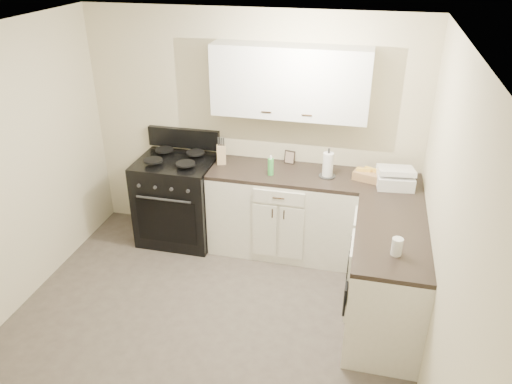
% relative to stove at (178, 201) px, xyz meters
% --- Properties ---
extents(floor, '(3.60, 3.60, 0.00)m').
position_rel_stove_xyz_m(floor, '(0.77, -1.48, -0.46)').
color(floor, '#473F38').
rests_on(floor, ground).
extents(ceiling, '(3.60, 3.60, 0.00)m').
position_rel_stove_xyz_m(ceiling, '(0.77, -1.48, 2.04)').
color(ceiling, white).
rests_on(ceiling, wall_back).
extents(wall_back, '(3.60, 0.00, 3.60)m').
position_rel_stove_xyz_m(wall_back, '(0.77, 0.32, 0.79)').
color(wall_back, beige).
rests_on(wall_back, ground).
extents(wall_right, '(0.00, 3.60, 3.60)m').
position_rel_stove_xyz_m(wall_right, '(2.57, -1.48, 0.79)').
color(wall_right, beige).
rests_on(wall_right, ground).
extents(base_cabinets_back, '(1.55, 0.60, 0.90)m').
position_rel_stove_xyz_m(base_cabinets_back, '(1.20, 0.02, -0.01)').
color(base_cabinets_back, white).
rests_on(base_cabinets_back, floor).
extents(base_cabinets_right, '(0.60, 1.90, 0.90)m').
position_rel_stove_xyz_m(base_cabinets_right, '(2.27, -0.63, -0.01)').
color(base_cabinets_right, white).
rests_on(base_cabinets_right, floor).
extents(countertop_back, '(1.55, 0.60, 0.04)m').
position_rel_stove_xyz_m(countertop_back, '(1.20, 0.02, 0.46)').
color(countertop_back, black).
rests_on(countertop_back, base_cabinets_back).
extents(countertop_right, '(0.60, 1.90, 0.04)m').
position_rel_stove_xyz_m(countertop_right, '(2.27, -0.63, 0.46)').
color(countertop_right, black).
rests_on(countertop_right, base_cabinets_right).
extents(upper_cabinets, '(1.55, 0.30, 0.70)m').
position_rel_stove_xyz_m(upper_cabinets, '(1.20, 0.18, 1.38)').
color(upper_cabinets, silver).
rests_on(upper_cabinets, wall_back).
extents(stove, '(0.82, 0.70, 0.99)m').
position_rel_stove_xyz_m(stove, '(0.00, 0.00, 0.00)').
color(stove, black).
rests_on(stove, floor).
extents(knife_block, '(0.11, 0.11, 0.21)m').
position_rel_stove_xyz_m(knife_block, '(0.50, 0.08, 0.58)').
color(knife_block, '#D4B083').
rests_on(knife_block, countertop_back).
extents(paper_towel, '(0.13, 0.13, 0.25)m').
position_rel_stove_xyz_m(paper_towel, '(1.63, 0.02, 0.61)').
color(paper_towel, white).
rests_on(paper_towel, countertop_back).
extents(soap_bottle, '(0.06, 0.06, 0.18)m').
position_rel_stove_xyz_m(soap_bottle, '(1.07, -0.07, 0.57)').
color(soap_bottle, green).
rests_on(soap_bottle, countertop_back).
extents(picture_frame, '(0.12, 0.06, 0.14)m').
position_rel_stove_xyz_m(picture_frame, '(1.20, 0.25, 0.55)').
color(picture_frame, black).
rests_on(picture_frame, countertop_back).
extents(wicker_basket, '(0.29, 0.24, 0.09)m').
position_rel_stove_xyz_m(wicker_basket, '(2.02, 0.04, 0.52)').
color(wicker_basket, '#A57A4E').
rests_on(wicker_basket, countertop_right).
extents(countertop_grill, '(0.38, 0.36, 0.13)m').
position_rel_stove_xyz_m(countertop_grill, '(2.29, -0.03, 0.54)').
color(countertop_grill, white).
rests_on(countertop_grill, countertop_right).
extents(glass_jar, '(0.10, 0.10, 0.14)m').
position_rel_stove_xyz_m(glass_jar, '(2.29, -1.24, 0.55)').
color(glass_jar, silver).
rests_on(glass_jar, countertop_right).
extents(oven_mitt_near, '(0.02, 0.15, 0.27)m').
position_rel_stove_xyz_m(oven_mitt_near, '(1.95, -1.21, -0.04)').
color(oven_mitt_near, black).
rests_on(oven_mitt_near, base_cabinets_right).
extents(oven_mitt_far, '(0.02, 0.17, 0.29)m').
position_rel_stove_xyz_m(oven_mitt_far, '(1.95, -0.96, 0.07)').
color(oven_mitt_far, black).
rests_on(oven_mitt_far, base_cabinets_right).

